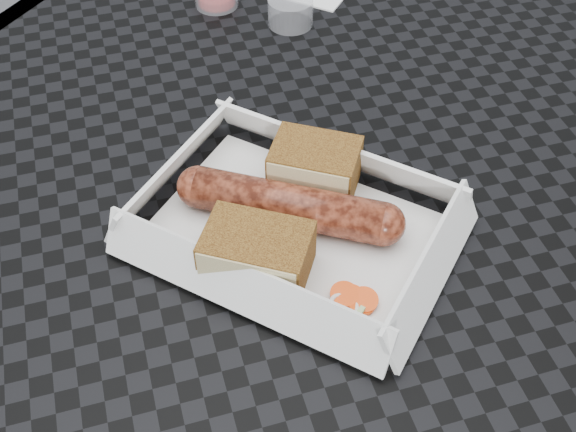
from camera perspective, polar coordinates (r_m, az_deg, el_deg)
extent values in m
cube|color=black|center=(0.69, 1.16, 6.13)|extent=(0.80, 0.80, 0.01)
cube|color=black|center=(0.90, -21.78, 13.08)|extent=(0.03, 0.80, 0.03)
cylinder|color=black|center=(1.30, -5.63, 7.49)|extent=(0.03, 0.03, 0.73)
cube|color=white|center=(0.59, 0.46, -1.21)|extent=(0.22, 0.15, 0.00)
cylinder|color=brown|center=(0.59, 0.04, 0.87)|extent=(0.16, 0.07, 0.04)
sphere|color=brown|center=(0.58, 7.55, -0.64)|extent=(0.04, 0.04, 0.04)
sphere|color=brown|center=(0.61, -7.11, 2.29)|extent=(0.04, 0.04, 0.04)
cube|color=brown|center=(0.61, 2.12, 3.83)|extent=(0.08, 0.07, 0.05)
cube|color=brown|center=(0.55, -2.46, -2.94)|extent=(0.09, 0.07, 0.04)
cylinder|color=#FD470B|center=(0.54, 4.23, -7.07)|extent=(0.02, 0.02, 0.00)
torus|color=white|center=(0.54, 4.73, -7.82)|extent=(0.02, 0.02, 0.00)
cube|color=#B2D17F|center=(0.54, 5.38, -7.34)|extent=(0.02, 0.02, 0.00)
cylinder|color=silver|center=(0.83, 0.20, 15.83)|extent=(0.05, 0.05, 0.03)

